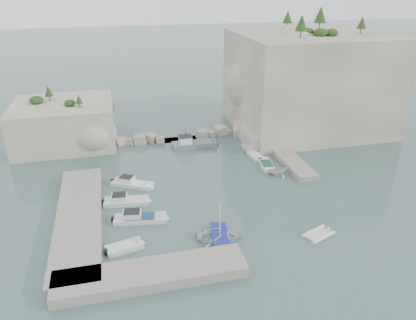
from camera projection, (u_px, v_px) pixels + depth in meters
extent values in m
plane|color=#426460|center=(219.00, 201.00, 51.35)|extent=(400.00, 400.00, 0.00)
cube|color=beige|center=(309.00, 82.00, 73.13)|extent=(26.00, 22.00, 17.00)
cube|color=beige|center=(265.00, 134.00, 69.55)|extent=(8.00, 10.00, 2.50)
cube|color=beige|center=(65.00, 123.00, 67.64)|extent=(16.00, 14.00, 7.00)
cube|color=#9E9689|center=(79.00, 219.00, 46.55)|extent=(5.00, 24.00, 1.10)
cube|color=#9E9689|center=(151.00, 274.00, 37.92)|extent=(18.00, 4.00, 1.10)
cube|color=#9E9689|center=(286.00, 156.00, 62.95)|extent=(3.00, 16.00, 0.80)
cube|color=beige|center=(180.00, 135.00, 70.28)|extent=(28.00, 3.00, 1.40)
imported|color=white|center=(220.00, 238.00, 43.99)|extent=(5.64, 4.45, 1.06)
imported|color=silver|center=(278.00, 175.00, 58.04)|extent=(3.71, 3.33, 1.75)
imported|color=white|center=(254.00, 151.00, 65.94)|extent=(5.28, 2.91, 1.93)
cylinder|color=white|center=(220.00, 218.00, 42.90)|extent=(0.10, 0.10, 4.20)
cone|color=#1E4219|center=(302.00, 23.00, 63.15)|extent=(1.96, 1.96, 2.45)
cone|color=#1E4219|center=(321.00, 15.00, 72.70)|extent=(2.24, 2.24, 2.80)
cone|color=#1E4219|center=(362.00, 23.00, 67.71)|extent=(1.57, 1.57, 1.96)
cone|color=#1E4219|center=(288.00, 17.00, 74.48)|extent=(1.79, 1.79, 2.24)
cone|color=#1E4219|center=(48.00, 91.00, 66.85)|extent=(1.40, 1.40, 1.75)
cone|color=#1E4219|center=(79.00, 99.00, 63.65)|extent=(1.12, 1.12, 1.40)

